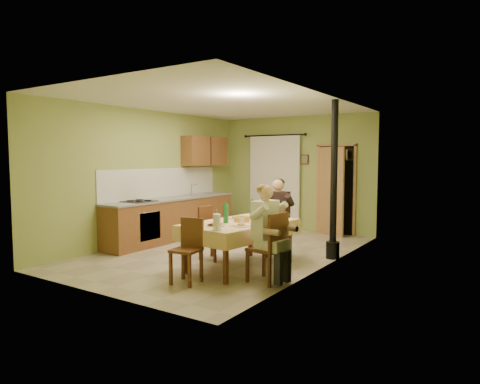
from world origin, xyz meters
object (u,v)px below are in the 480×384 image
Objects in this scene: chair_far at (277,240)px; man_far at (278,208)px; chair_right at (268,262)px; stove_flue at (333,201)px; dining_table at (240,245)px; chair_left at (213,243)px; man_right at (267,222)px; chair_near at (187,263)px.

chair_far is 0.69× the size of man_far.
chair_right is 0.36× the size of stove_flue.
dining_table is at bearing -104.89° from man_far.
man_right is at bearing 66.44° from chair_left.
man_far reaches higher than dining_table.
man_right is (0.65, -1.54, 0.00)m from man_far.
chair_right is 0.73× the size of man_right.
man_right reaches higher than dining_table.
chair_near is 0.67× the size of man_far.
chair_far is at bearing 30.58° from chair_right.
chair_far is 0.34× the size of stove_flue.
man_far reaches higher than chair_near.
man_right reaches higher than chair_far.
dining_table is 1.22m from man_far.
chair_near is 0.91× the size of chair_right.
man_right reaches higher than chair_left.
chair_near is 2.32m from man_far.
stove_flue is at bearing 62.56° from dining_table.
man_right is at bearing 90.00° from chair_right.
chair_right is at bearing -76.42° from chair_far.
chair_left is (-0.56, 1.36, 0.00)m from chair_near.
chair_near is 1.29m from man_right.
man_right is at bearing -22.76° from dining_table.
chair_right is 1.78m from man_far.
stove_flue is (1.75, 1.23, 0.74)m from chair_left.
stove_flue reaches higher than man_far.
chair_left is 1.74m from man_right.
chair_far is at bearing -104.45° from chair_near.
chair_right is at bearing -22.37° from dining_table.
stove_flue reaches higher than chair_far.
chair_left is at bearing -74.99° from chair_near.
chair_right is at bearing -90.00° from man_right.
chair_far is 1.23m from stove_flue.
chair_left is (-1.50, 0.68, -0.00)m from chair_right.
chair_near is at bearing 133.57° from man_right.
stove_flue is at bearing -0.90° from man_right.
chair_near is 0.67× the size of man_right.
chair_right is 2.06m from stove_flue.
chair_far is at bearing -90.00° from man_far.
chair_far is 1.76m from man_right.
chair_near is 0.33× the size of stove_flue.
man_right is (0.75, -0.43, 0.50)m from dining_table.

